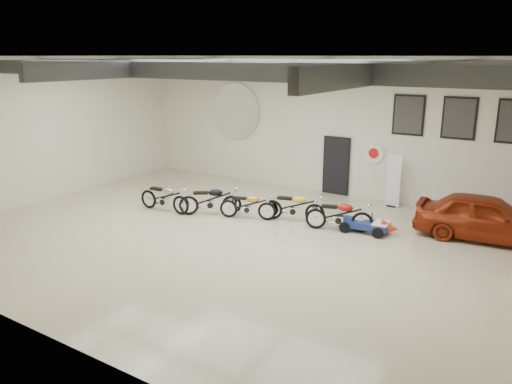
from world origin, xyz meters
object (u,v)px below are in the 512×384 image
Objects in this scene: motorcycle_red at (339,214)px; banner_stand at (393,180)px; motorcycle_gold at (248,205)px; go_kart at (369,222)px; vintage_car at (487,217)px; motorcycle_silver at (164,197)px; motorcycle_yellow at (294,206)px; motorcycle_black at (210,199)px.

banner_stand is at bearing 62.16° from motorcycle_red.
banner_stand reaches higher than motorcycle_gold.
vintage_car is at bearing 18.07° from go_kart.
banner_stand is at bearing 34.69° from motorcycle_silver.
vintage_car is at bearing -2.26° from motorcycle_gold.
motorcycle_yellow is (4.10, 1.41, -0.01)m from motorcycle_silver.
motorcycle_yellow is (2.60, 0.87, -0.01)m from motorcycle_black.
motorcycle_yellow is 1.00× the size of motorcycle_red.
motorcycle_silver is 0.51× the size of vintage_car.
banner_stand is 3.33m from motorcycle_red.
vintage_car is (5.31, 1.46, 0.15)m from motorcycle_yellow.
go_kart is (0.27, -2.94, -0.60)m from banner_stand.
banner_stand is 0.93× the size of motorcycle_black.
motorcycle_red is at bearing -16.41° from motorcycle_yellow.
banner_stand is at bearing 55.95° from vintage_car.
banner_stand reaches higher than motorcycle_black.
motorcycle_silver is 1.10× the size of motorcycle_gold.
banner_stand is 0.48× the size of vintage_car.
motorcycle_yellow is at bearing 4.04° from motorcycle_gold.
motorcycle_black is at bearing -136.11° from banner_stand.
motorcycle_gold is 3.81m from go_kart.
banner_stand is 7.74m from motorcycle_silver.
banner_stand is 3.01m from go_kart.
banner_stand reaches higher than motorcycle_yellow.
go_kart is 0.45× the size of vintage_car.
banner_stand is 1.06× the size of go_kart.
motorcycle_yellow is at bearing 17.11° from motorcycle_silver.
motorcycle_yellow is 1.11× the size of go_kart.
motorcycle_gold is at bearing -22.28° from motorcycle_black.
motorcycle_red is (2.88, 0.52, 0.04)m from motorcycle_gold.
vintage_car reaches higher than motorcycle_black.
motorcycle_silver is at bearing 177.47° from motorcycle_gold.
motorcycle_black is 1.29m from motorcycle_gold.
banner_stand is 3.85m from motorcycle_yellow.
motorcycle_gold is 0.92× the size of motorcycle_yellow.
motorcycle_red is at bearing -163.45° from go_kart.
motorcycle_red is at bearing -24.21° from motorcycle_black.
banner_stand reaches higher than vintage_car.
motorcycle_gold is at bearing -170.79° from motorcycle_yellow.
motorcycle_silver is 6.69m from go_kart.
motorcycle_yellow reaches higher than go_kart.
motorcycle_black is at bearing 100.77° from vintage_car.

